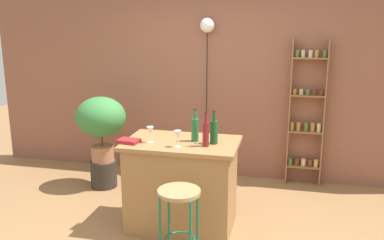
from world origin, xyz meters
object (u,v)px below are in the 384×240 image
Objects in this scene: potted_plant at (101,120)px; pendant_globe_light at (207,28)px; wine_glass_left at (150,131)px; spice_shelf at (306,115)px; wine_glass_center at (178,135)px; bottle_spirits_clear at (195,129)px; bar_stool at (179,208)px; cookbook at (129,141)px; plant_stool at (104,174)px; bottle_vinegar at (206,133)px; bottle_olive_oil at (214,131)px.

potted_plant is 1.81m from pendant_globe_light.
spice_shelf is at bearing 46.05° from wine_glass_left.
spice_shelf is 11.62× the size of wine_glass_center.
wine_glass_left is at bearing -43.52° from potted_plant.
bottle_spirits_clear is at bearing 62.26° from wine_glass_center.
bar_stool is 0.72m from wine_glass_center.
plant_stool is at bearing 135.56° from cookbook.
bar_stool is at bearing -102.38° from bottle_vinegar.
wine_glass_center is (1.28, -1.01, 0.16)m from potted_plant.
wine_glass_left is 1.00× the size of wine_glass_center.
potted_plant reaches higher than wine_glass_left.
cookbook is (-0.63, -0.20, -0.11)m from bottle_spirits_clear.
bottle_spirits_clear is 1.79m from pendant_globe_light.
bar_stool is 2.09× the size of bottle_spirits_clear.
plant_stool is at bearing 148.92° from bottle_vinegar.
bottle_vinegar is 0.79m from cookbook.
bar_stool is 0.78m from bottle_vinegar.
plant_stool is 1.05× the size of bottle_olive_oil.
plant_stool is 1.01× the size of bottle_vinegar.
spice_shelf is 11.62× the size of wine_glass_left.
plant_stool is 1.05× the size of bottle_spirits_clear.
wine_glass_left reaches higher than bar_stool.
bottle_spirits_clear is at bearing 18.92° from wine_glass_left.
bottle_vinegar is 2.12× the size of wine_glass_left.
bottle_spirits_clear is (-0.02, 0.71, 0.53)m from bar_stool.
bar_stool is 2.08m from plant_stool.
bottle_olive_oil is at bearing -27.10° from plant_stool.
bottle_olive_oil is 1.85m from pendant_globe_light.
plant_stool is 1.85m from wine_glass_center.
bottle_vinegar is 1.04× the size of bottle_spirits_clear.
cookbook is at bearing -105.04° from pendant_globe_light.
pendant_globe_light is (-0.32, 1.65, 0.95)m from bottle_vinegar.
wine_glass_left is at bearing -170.39° from bottle_olive_oil.
plant_stool is at bearing 133.67° from bar_stool.
wine_glass_left is at bearing -43.52° from plant_stool.
wine_glass_center is at bearing -163.02° from bottle_vinegar.
wine_glass_center is 0.78× the size of cookbook.
cookbook is 0.10× the size of pendant_globe_light.
bar_stool is 0.87m from bottle_olive_oil.
bottle_spirits_clear reaches higher than wine_glass_left.
spice_shelf is at bearing 15.36° from plant_stool.
potted_plant is 4.02× the size of cookbook.
bottle_spirits_clear is 2.04× the size of wine_glass_center.
potted_plant is at bearing 133.67° from bar_stool.
wine_glass_left is at bearing -133.95° from spice_shelf.
bar_stool is 0.93m from cookbook.
bottle_olive_oil is 0.96× the size of bottle_vinegar.
spice_shelf is 5.44× the size of plant_stool.
bottle_spirits_clear is at bearing -83.30° from pendant_globe_light.
bar_stool is 0.83× the size of potted_plant.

